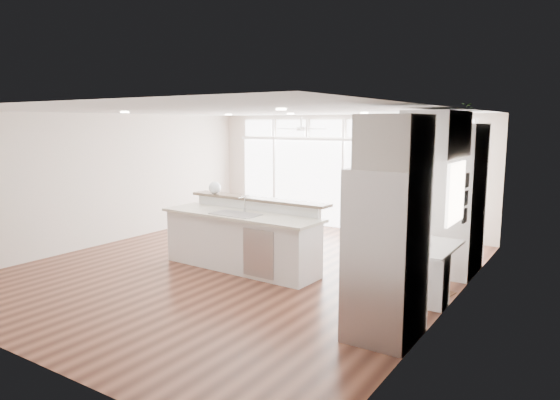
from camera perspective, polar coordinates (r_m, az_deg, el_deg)
The scene contains 24 objects.
floor at distance 8.83m, azimuth -4.21°, elevation -7.78°, with size 7.00×8.00×0.02m, color #401E13.
ceiling at distance 8.46m, azimuth -4.42°, elevation 10.09°, with size 7.00×8.00×0.02m, color silver.
wall_back at distance 11.95m, azimuth 7.40°, elevation 3.16°, with size 7.00×0.04×2.70m, color beige.
wall_front at distance 5.93m, azimuth -28.49°, elevation -3.50°, with size 7.00×0.04×2.70m, color beige.
wall_left at distance 11.00m, azimuth -18.98°, elevation 2.29°, with size 0.04×8.00×2.70m, color beige.
wall_right at distance 7.02m, azimuth 19.08°, elevation -1.16°, with size 0.04×8.00×2.70m, color beige.
glass_wall at distance 11.93m, azimuth 7.25°, elevation 1.71°, with size 5.80×0.06×2.08m, color white.
transom_row at distance 11.84m, azimuth 7.37°, elevation 8.11°, with size 5.90×0.06×0.40m, color white.
desk_window at distance 7.28m, azimuth 19.43°, elevation 0.77°, with size 0.04×0.85×0.85m, color white.
ceiling_fan at distance 11.07m, azimuth 2.43°, elevation 8.65°, with size 1.16×1.16×0.32m, color white.
recessed_lights at distance 8.62m, azimuth -3.60°, elevation 9.94°, with size 3.40×3.00×0.02m, color white.
oven_cabinet at distance 8.84m, azimuth 19.82°, elevation 0.11°, with size 0.64×1.20×2.50m, color white.
desk_nook at distance 7.61m, azimuth 16.55°, elevation -7.79°, with size 0.72×1.30×0.76m, color white.
upper_cabinets at distance 7.30m, azimuth 17.53°, elevation 7.18°, with size 0.64×1.30×0.64m, color white.
refrigerator at distance 5.94m, azimuth 12.03°, elevation -6.07°, with size 0.76×0.90×2.00m, color #AAABAF.
fridge_cabinet at distance 5.73m, azimuth 13.01°, elevation 6.54°, with size 0.64×0.90×0.60m, color white.
framed_photos at distance 7.90m, azimuth 20.45°, elevation 0.21°, with size 0.06×0.22×0.80m, color black.
kitchen_island at distance 8.63m, azimuth -4.54°, elevation -4.02°, with size 3.00×1.13×1.19m, color white.
rug at distance 7.88m, azimuth 15.26°, elevation -10.00°, with size 0.96×0.69×0.01m, color #311B0F.
office_chair at distance 7.71m, azimuth 11.31°, elevation -6.49°, with size 0.52×0.48×0.99m, color black.
fishbowl at distance 9.42m, azimuth -7.46°, elevation 1.41°, with size 0.23×0.23×0.23m, color white.
monitor at distance 7.49m, azimuth 16.15°, elevation -3.50°, with size 0.08×0.47×0.39m, color black.
keyboard at distance 7.58m, azimuth 14.86°, elevation -4.74°, with size 0.13×0.35×0.02m, color silver.
potted_plant at distance 8.75m, azimuth 20.29°, elevation 9.04°, with size 0.29×0.32×0.25m, color #345825.
Camera 1 is at (5.13, -6.73, 2.50)m, focal length 32.00 mm.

